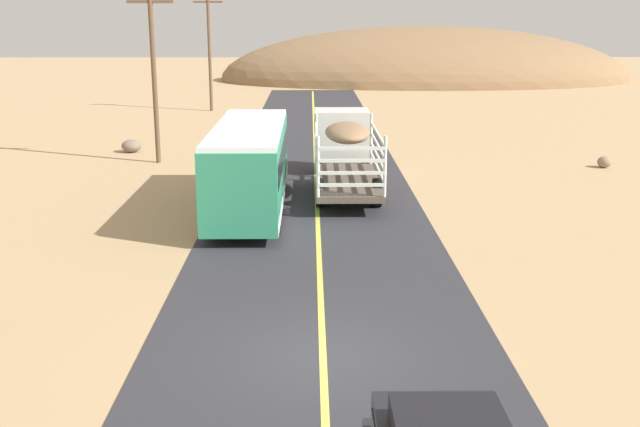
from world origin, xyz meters
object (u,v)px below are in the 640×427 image
at_px(bus, 249,165).
at_px(power_pole_far, 210,49).
at_px(livestock_truck, 344,142).
at_px(boulder_near_shoulder, 604,162).
at_px(boulder_mid_field, 131,146).
at_px(power_pole_mid, 154,72).

bearing_deg(bus, power_pole_far, 99.76).
bearing_deg(livestock_truck, boulder_near_shoulder, 13.67).
relative_size(bus, power_pole_far, 1.15).
xyz_separation_m(bus, boulder_near_shoulder, (16.48, 8.15, -1.47)).
height_order(boulder_near_shoulder, boulder_mid_field, boulder_mid_field).
xyz_separation_m(power_pole_far, boulder_mid_field, (-2.02, -18.25, -4.30)).
bearing_deg(boulder_mid_field, livestock_truck, -34.74).
xyz_separation_m(bus, power_pole_mid, (-5.33, 9.75, 2.73)).
bearing_deg(livestock_truck, boulder_mid_field, 145.26).
bearing_deg(boulder_near_shoulder, livestock_truck, -166.33).
xyz_separation_m(bus, power_pole_far, (-5.33, 30.97, 2.90)).
bearing_deg(boulder_near_shoulder, power_pole_mid, 175.79).
bearing_deg(power_pole_mid, power_pole_far, 90.00).
height_order(bus, boulder_mid_field, bus).
bearing_deg(power_pole_far, boulder_near_shoulder, -46.30).
bearing_deg(power_pole_far, power_pole_mid, -90.00).
bearing_deg(boulder_near_shoulder, power_pole_far, 133.70).
xyz_separation_m(livestock_truck, boulder_near_shoulder, (12.75, 3.10, -1.51)).
distance_m(bus, boulder_near_shoulder, 18.44).
distance_m(livestock_truck, power_pole_far, 27.61).
bearing_deg(power_pole_far, livestock_truck, -70.75).
distance_m(livestock_truck, bus, 6.27).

